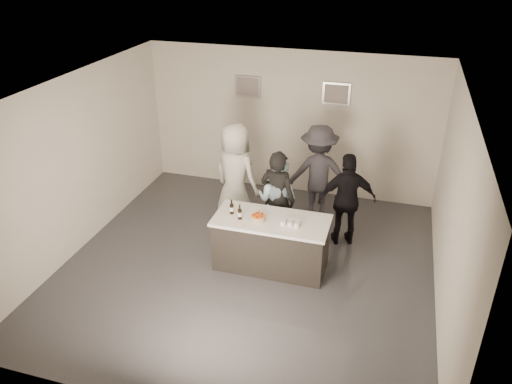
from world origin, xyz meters
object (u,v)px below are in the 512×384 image
beer_bottle_b (240,212)px  person_guest_right (347,200)px  cake (258,218)px  beer_bottle_a (232,206)px  person_main_black (277,199)px  bar_counter (271,243)px  person_guest_back (318,173)px  person_main_blue (277,200)px  person_guest_left (235,174)px

beer_bottle_b → person_guest_right: 1.98m
cake → person_guest_right: (1.27, 1.15, -0.08)m
beer_bottle_a → person_main_black: 0.95m
bar_counter → person_guest_back: (0.43, 1.83, 0.50)m
person_main_blue → person_guest_left: size_ratio=0.80×
beer_bottle_b → person_main_black: (0.40, 0.87, -0.15)m
person_main_blue → person_guest_right: size_ratio=0.91×
cake → person_guest_left: (-0.84, 1.36, 0.04)m
person_guest_right → beer_bottle_a: bearing=14.1°
person_guest_left → beer_bottle_b: bearing=134.6°
beer_bottle_b → person_guest_right: size_ratio=0.15×
person_main_blue → person_guest_left: person_guest_left is taller
beer_bottle_a → person_guest_back: bearing=59.2°
person_guest_left → person_guest_back: (1.47, 0.54, -0.03)m
person_main_black → person_guest_left: (-0.95, 0.55, 0.09)m
person_guest_back → person_guest_left: bearing=3.8°
beer_bottle_a → person_guest_back: person_guest_back is taller
beer_bottle_b → person_guest_back: 2.16m
cake → bar_counter: bearing=20.5°
cake → beer_bottle_b: size_ratio=0.88×
person_main_blue → bar_counter: bearing=108.4°
person_guest_left → person_main_blue: bearing=178.5°
person_guest_left → person_guest_right: bearing=-162.3°
person_guest_right → person_guest_back: bearing=-67.0°
person_guest_left → person_guest_back: bearing=-136.4°
bar_counter → person_main_black: person_main_black is taller
person_main_black → beer_bottle_a: bearing=64.2°
person_main_blue → person_guest_right: 1.21m
cake → beer_bottle_b: bearing=-169.6°
beer_bottle_b → person_guest_back: (0.92, 1.96, -0.08)m
beer_bottle_b → beer_bottle_a: bearing=144.8°
cake → beer_bottle_b: beer_bottle_b is taller
cake → person_main_blue: (0.08, 0.94, -0.16)m
cake → beer_bottle_a: 0.48m
beer_bottle_a → person_guest_left: person_guest_left is taller
beer_bottle_a → person_guest_right: person_guest_right is taller
beer_bottle_a → person_main_blue: (0.55, 0.86, -0.25)m
beer_bottle_a → cake: bearing=-8.7°
beer_bottle_b → person_guest_left: bearing=111.2°
bar_counter → person_guest_right: 1.58m
person_main_black → person_guest_right: (1.16, 0.34, -0.03)m
beer_bottle_a → person_main_black: person_main_black is taller
cake → person_guest_right: person_guest_right is taller
cake → person_guest_left: size_ratio=0.12×
beer_bottle_a → person_main_black: (0.58, 0.74, -0.15)m
person_guest_back → person_main_black: bearing=48.4°
beer_bottle_b → person_guest_right: (1.56, 1.21, -0.17)m
beer_bottle_a → beer_bottle_b: size_ratio=1.00×
person_main_black → person_main_blue: person_main_black is taller
cake → beer_bottle_a: size_ratio=0.88×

